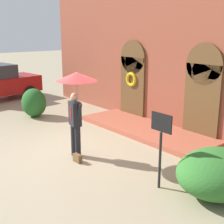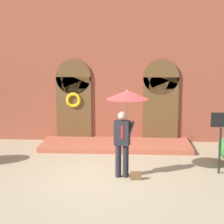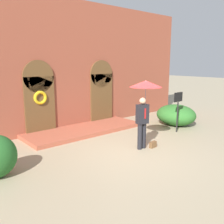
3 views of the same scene
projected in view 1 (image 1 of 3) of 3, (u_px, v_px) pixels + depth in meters
ground_plane at (70, 153)px, 8.95m from camera, size 80.00×80.00×0.00m
building_facade at (170, 52)px, 10.81m from camera, size 14.00×2.30×5.60m
person_with_umbrella at (76, 89)px, 8.17m from camera, size 1.10×1.10×2.36m
handbag at (77, 158)px, 8.30m from camera, size 0.28×0.13×0.22m
sign_post at (161, 138)px, 6.70m from camera, size 0.56×0.06×1.72m
shrub_left at (34, 103)px, 12.55m from camera, size 1.10×0.95×1.15m
shrub_right at (218, 173)px, 6.60m from camera, size 1.66×1.92×0.98m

